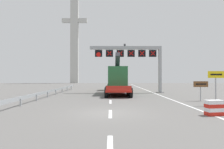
{
  "coord_description": "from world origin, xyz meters",
  "views": [
    {
      "loc": [
        0.16,
        -12.07,
        2.28
      ],
      "look_at": [
        0.35,
        14.35,
        2.59
      ],
      "focal_mm": 30.59,
      "sensor_mm": 36.0,
      "label": 1
    }
  ],
  "objects_px": {
    "overhead_lane_gantry": "(134,55)",
    "crash_barrier_striped": "(214,108)",
    "exit_sign_yellow": "(216,80)",
    "tourist_info_sign_brown": "(201,86)",
    "heavy_haul_truck_red": "(117,79)",
    "bridge_pylon_distant": "(75,32)"
  },
  "relations": [
    {
      "from": "heavy_haul_truck_red",
      "to": "crash_barrier_striped",
      "type": "distance_m",
      "value": 17.66
    },
    {
      "from": "overhead_lane_gantry",
      "to": "tourist_info_sign_brown",
      "type": "height_order",
      "value": "overhead_lane_gantry"
    },
    {
      "from": "tourist_info_sign_brown",
      "to": "bridge_pylon_distant",
      "type": "bearing_deg",
      "value": 112.89
    },
    {
      "from": "tourist_info_sign_brown",
      "to": "overhead_lane_gantry",
      "type": "bearing_deg",
      "value": 119.11
    },
    {
      "from": "overhead_lane_gantry",
      "to": "crash_barrier_striped",
      "type": "xyz_separation_m",
      "value": [
        2.76,
        -15.95,
        -4.91
      ]
    },
    {
      "from": "heavy_haul_truck_red",
      "to": "crash_barrier_striped",
      "type": "bearing_deg",
      "value": -72.81
    },
    {
      "from": "tourist_info_sign_brown",
      "to": "bridge_pylon_distant",
      "type": "height_order",
      "value": "bridge_pylon_distant"
    },
    {
      "from": "exit_sign_yellow",
      "to": "tourist_info_sign_brown",
      "type": "xyz_separation_m",
      "value": [
        0.15,
        2.87,
        -0.63
      ]
    },
    {
      "from": "overhead_lane_gantry",
      "to": "exit_sign_yellow",
      "type": "height_order",
      "value": "overhead_lane_gantry"
    },
    {
      "from": "exit_sign_yellow",
      "to": "tourist_info_sign_brown",
      "type": "height_order",
      "value": "exit_sign_yellow"
    },
    {
      "from": "overhead_lane_gantry",
      "to": "crash_barrier_striped",
      "type": "distance_m",
      "value": 16.91
    },
    {
      "from": "overhead_lane_gantry",
      "to": "crash_barrier_striped",
      "type": "height_order",
      "value": "overhead_lane_gantry"
    },
    {
      "from": "overhead_lane_gantry",
      "to": "heavy_haul_truck_red",
      "type": "bearing_deg",
      "value": 160.58
    },
    {
      "from": "exit_sign_yellow",
      "to": "tourist_info_sign_brown",
      "type": "bearing_deg",
      "value": 86.95
    },
    {
      "from": "crash_barrier_striped",
      "to": "overhead_lane_gantry",
      "type": "bearing_deg",
      "value": 99.82
    },
    {
      "from": "bridge_pylon_distant",
      "to": "heavy_haul_truck_red",
      "type": "bearing_deg",
      "value": -71.16
    },
    {
      "from": "crash_barrier_striped",
      "to": "exit_sign_yellow",
      "type": "bearing_deg",
      "value": 59.73
    },
    {
      "from": "overhead_lane_gantry",
      "to": "exit_sign_yellow",
      "type": "distance_m",
      "value": 13.52
    },
    {
      "from": "overhead_lane_gantry",
      "to": "heavy_haul_truck_red",
      "type": "height_order",
      "value": "overhead_lane_gantry"
    },
    {
      "from": "overhead_lane_gantry",
      "to": "heavy_haul_truck_red",
      "type": "distance_m",
      "value": 4.24
    },
    {
      "from": "crash_barrier_striped",
      "to": "bridge_pylon_distant",
      "type": "distance_m",
      "value": 63.62
    },
    {
      "from": "exit_sign_yellow",
      "to": "bridge_pylon_distant",
      "type": "xyz_separation_m",
      "value": [
        -21.44,
        54.02,
        16.63
      ]
    }
  ]
}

